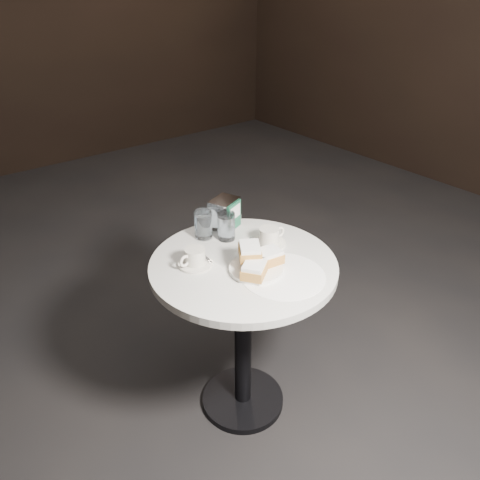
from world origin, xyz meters
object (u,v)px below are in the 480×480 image
Objects in this scene: coffee_cup_left at (195,258)px; water_glass_right at (226,226)px; beignet_plate at (257,262)px; coffee_cup_right at (269,237)px; cafe_table at (243,304)px; napkin_dispenser at (225,214)px; water_glass_left at (203,225)px.

coffee_cup_left is 1.29× the size of water_glass_right.
water_glass_right reaches higher than beignet_plate.
coffee_cup_right is 0.18m from water_glass_right.
coffee_cup_right is at bearing 13.72° from cafe_table.
cafe_table is 5.12× the size of coffee_cup_left.
water_glass_right is at bearing 14.78° from coffee_cup_left.
coffee_cup_left is 0.32m from coffee_cup_right.
beignet_plate is 0.26m from water_glass_right.
napkin_dispenser is (0.25, 0.15, 0.04)m from coffee_cup_left.
beignet_plate is 2.16× the size of water_glass_right.
cafe_table is at bearing -107.44° from water_glass_right.
coffee_cup_left is 0.30m from napkin_dispenser.
coffee_cup_right reaches higher than coffee_cup_left.
water_glass_left is at bearing 92.10° from cafe_table.
water_glass_right reaches higher than coffee_cup_right.
coffee_cup_left is at bearing 132.56° from beignet_plate.
water_glass_right reaches higher than cafe_table.
beignet_plate reaches higher than coffee_cup_left.
coffee_cup_left is at bearing 148.23° from cafe_table.
water_glass_left reaches higher than water_glass_right.
water_glass_right is 0.80× the size of napkin_dispenser.
coffee_cup_left is at bearing -169.86° from napkin_dispenser.
water_glass_left is 1.02× the size of water_glass_right.
beignet_plate is 0.34m from napkin_dispenser.
water_glass_right is at bearing 78.08° from beignet_plate.
water_glass_left is at bearing 134.90° from coffee_cup_right.
beignet_plate reaches higher than coffee_cup_right.
beignet_plate is at bearing -101.92° from water_glass_right.
napkin_dispenser is (0.04, 0.07, 0.01)m from water_glass_right.
napkin_dispenser is (-0.06, 0.21, 0.04)m from coffee_cup_right.
coffee_cup_right is (0.16, 0.04, 0.23)m from cafe_table.
napkin_dispenser is at bearing 0.80° from water_glass_left.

